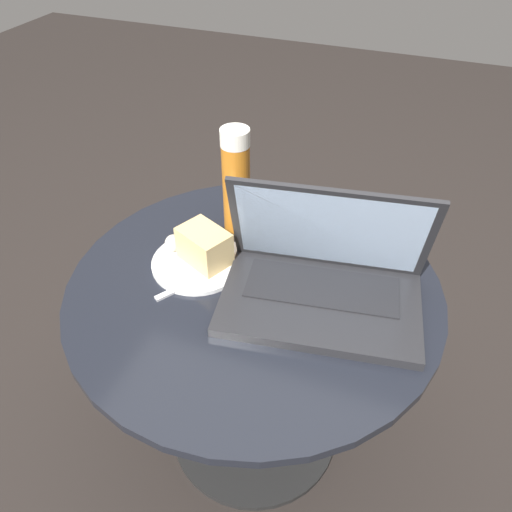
# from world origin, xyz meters

# --- Properties ---
(ground_plane) EXTENTS (6.00, 6.00, 0.00)m
(ground_plane) POSITION_xyz_m (0.00, 0.00, 0.00)
(ground_plane) COLOR black
(table) EXTENTS (0.70, 0.70, 0.50)m
(table) POSITION_xyz_m (0.00, 0.00, 0.36)
(table) COLOR black
(table) RESTS_ON ground_plane
(laptop) EXTENTS (0.38, 0.27, 0.22)m
(laptop) POSITION_xyz_m (0.13, 0.01, 0.55)
(laptop) COLOR #232326
(laptop) RESTS_ON table
(beer_glass) EXTENTS (0.06, 0.06, 0.22)m
(beer_glass) POSITION_xyz_m (-0.10, 0.15, 0.62)
(beer_glass) COLOR #C6701E
(beer_glass) RESTS_ON table
(snack_plate) EXTENTS (0.18, 0.18, 0.08)m
(snack_plate) POSITION_xyz_m (-0.12, 0.02, 0.53)
(snack_plate) COLOR white
(snack_plate) RESTS_ON table
(fork) EXTENTS (0.11, 0.16, 0.00)m
(fork) POSITION_xyz_m (-0.10, -0.02, 0.51)
(fork) COLOR silver
(fork) RESTS_ON table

